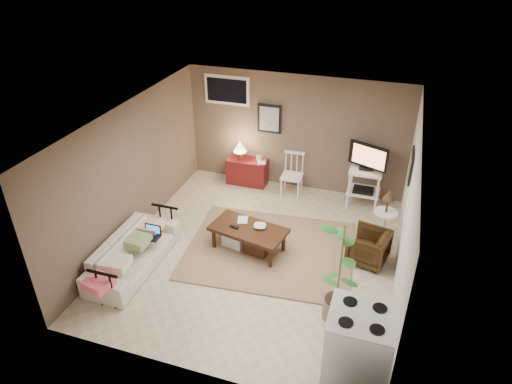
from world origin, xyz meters
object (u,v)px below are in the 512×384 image
(sofa, at_px, (133,248))
(tv_stand, at_px, (366,174))
(armchair, at_px, (369,245))
(stove, at_px, (358,346))
(side_table, at_px, (386,211))
(red_console, at_px, (247,169))
(spindle_chair, at_px, (292,176))
(coffee_table, at_px, (248,237))
(potted_plant, at_px, (340,270))

(sofa, distance_m, tv_stand, 4.51)
(armchair, relative_size, stove, 0.61)
(side_table, bearing_deg, tv_stand, 112.09)
(red_console, distance_m, stove, 5.07)
(spindle_chair, height_order, tv_stand, tv_stand)
(sofa, relative_size, spindle_chair, 2.09)
(coffee_table, relative_size, spindle_chair, 1.50)
(potted_plant, bearing_deg, spindle_chair, 114.48)
(side_table, relative_size, potted_plant, 0.67)
(red_console, xyz_separation_m, side_table, (2.94, -1.30, 0.32))
(coffee_table, distance_m, sofa, 1.89)
(spindle_chair, xyz_separation_m, side_table, (1.91, -1.14, 0.24))
(tv_stand, bearing_deg, stove, -84.57)
(red_console, bearing_deg, side_table, -23.89)
(sofa, height_order, potted_plant, potted_plant)
(spindle_chair, height_order, potted_plant, potted_plant)
(red_console, xyz_separation_m, tv_stand, (2.47, -0.13, 0.35))
(tv_stand, relative_size, armchair, 2.12)
(sofa, xyz_separation_m, spindle_chair, (1.85, 3.04, 0.06))
(side_table, height_order, potted_plant, potted_plant)
(side_table, xyz_separation_m, potted_plant, (-0.48, -2.00, 0.19))
(tv_stand, distance_m, side_table, 1.27)
(potted_plant, bearing_deg, red_console, 126.69)
(spindle_chair, xyz_separation_m, stove, (1.82, -4.02, 0.07))
(tv_stand, distance_m, stove, 4.07)
(sofa, height_order, armchair, sofa)
(sofa, relative_size, side_table, 1.77)
(tv_stand, relative_size, potted_plant, 0.82)
(side_table, distance_m, armchair, 0.70)
(coffee_table, relative_size, tv_stand, 1.04)
(coffee_table, bearing_deg, tv_stand, 51.09)
(tv_stand, xyz_separation_m, armchair, (0.29, -1.75, -0.38))
(armchair, bearing_deg, potted_plant, 0.57)
(coffee_table, distance_m, armchair, 2.00)
(tv_stand, xyz_separation_m, side_table, (0.48, -1.17, -0.03))
(red_console, distance_m, spindle_chair, 1.05)
(spindle_chair, relative_size, armchair, 1.46)
(armchair, bearing_deg, coffee_table, -68.27)
(sofa, bearing_deg, potted_plant, -91.82)
(coffee_table, height_order, stove, stove)
(potted_plant, bearing_deg, stove, -66.04)
(coffee_table, height_order, red_console, red_console)
(side_table, bearing_deg, armchair, -108.00)
(stove, bearing_deg, potted_plant, 113.96)
(spindle_chair, bearing_deg, sofa, -121.39)
(spindle_chair, bearing_deg, armchair, -44.96)
(tv_stand, xyz_separation_m, potted_plant, (-0.01, -3.17, 0.16))
(sofa, relative_size, red_console, 1.94)
(coffee_table, height_order, sofa, sofa)
(sofa, bearing_deg, spindle_chair, -31.39)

